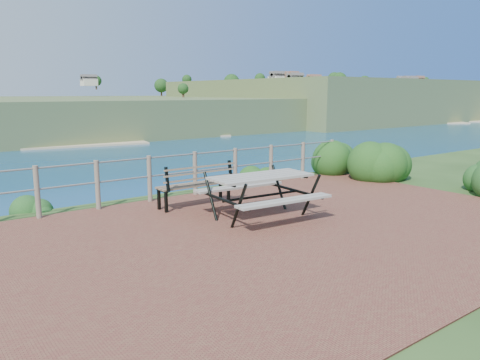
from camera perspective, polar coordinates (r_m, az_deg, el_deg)
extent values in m
cube|color=brown|center=(8.33, 6.75, -5.84)|extent=(10.00, 7.00, 0.12)
cylinder|color=#6B5B4C|center=(9.53, -23.49, -1.35)|extent=(0.10, 0.10, 1.00)
cylinder|color=#6B5B4C|center=(9.84, -16.99, -0.57)|extent=(0.10, 0.10, 1.00)
cylinder|color=#6B5B4C|center=(10.28, -10.97, 0.17)|extent=(0.10, 0.10, 1.00)
cylinder|color=#6B5B4C|center=(10.82, -5.50, 0.84)|extent=(0.10, 0.10, 1.00)
cylinder|color=#6B5B4C|center=(11.45, -0.58, 1.43)|extent=(0.10, 0.10, 1.00)
cylinder|color=#6B5B4C|center=(12.16, 3.79, 1.95)|extent=(0.10, 0.10, 1.00)
cylinder|color=#6B5B4C|center=(12.93, 7.66, 2.39)|extent=(0.10, 0.10, 1.00)
cylinder|color=#6B5B4C|center=(13.76, 11.09, 2.78)|extent=(0.10, 0.10, 1.00)
cylinder|color=slate|center=(10.75, -5.54, 3.20)|extent=(9.40, 0.04, 0.04)
cylinder|color=slate|center=(10.81, -5.50, 1.10)|extent=(9.40, 0.04, 0.04)
cube|color=#43582C|center=(260.39, -2.91, 8.80)|extent=(260.00, 180.00, 12.00)
cube|color=#43582C|center=(270.48, 12.76, 9.47)|extent=(160.00, 120.00, 20.00)
cube|color=#C9B089|center=(188.86, 9.17, 6.23)|extent=(209.53, 114.73, 0.50)
cube|color=gray|center=(8.71, 2.56, 0.44)|extent=(1.98, 0.94, 0.04)
cube|color=gray|center=(8.78, 2.54, -1.63)|extent=(1.94, 0.43, 0.04)
cube|color=gray|center=(8.78, 2.54, -1.63)|extent=(1.94, 0.43, 0.04)
cylinder|color=black|center=(8.79, 2.54, -1.97)|extent=(1.66, 0.17, 0.05)
cube|color=brown|center=(9.76, -5.55, -0.55)|extent=(1.63, 0.41, 0.04)
cube|color=brown|center=(9.71, -5.58, 1.10)|extent=(1.63, 0.12, 0.37)
cube|color=black|center=(9.80, -5.53, -1.84)|extent=(0.05, 0.06, 0.45)
cube|color=black|center=(9.80, -5.53, -1.84)|extent=(0.05, 0.06, 0.45)
cube|color=black|center=(9.80, -5.53, -1.84)|extent=(0.05, 0.06, 0.45)
cube|color=black|center=(9.80, -5.53, -1.84)|extent=(0.05, 0.06, 0.45)
ellipsoid|color=#164715|center=(13.29, 16.67, -0.01)|extent=(1.28, 1.28, 1.82)
ellipsoid|color=#164715|center=(14.18, 11.28, 0.88)|extent=(1.19, 1.19, 1.70)
ellipsoid|color=#1B491B|center=(10.44, -23.53, -3.30)|extent=(0.71, 0.71, 0.42)
ellipsoid|color=#164715|center=(12.84, 1.92, 0.07)|extent=(0.75, 0.75, 0.48)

